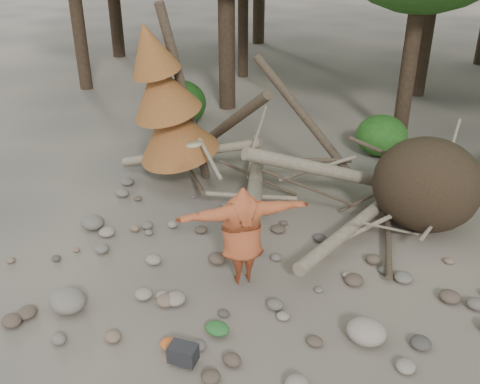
% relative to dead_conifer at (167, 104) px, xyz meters
% --- Properties ---
extents(ground, '(120.00, 120.00, 0.00)m').
position_rel_dead_conifer_xyz_m(ground, '(3.12, -3.37, -2.11)').
color(ground, '#514C44').
rests_on(ground, ground).
extents(deadfall_pile, '(8.55, 5.24, 3.30)m').
position_rel_dead_conifer_xyz_m(deadfall_pile, '(5.13, 0.87, -1.16)').
color(deadfall_pile, '#332619').
rests_on(deadfall_pile, ground).
extents(dead_conifer, '(2.06, 2.16, 4.35)m').
position_rel_dead_conifer_xyz_m(dead_conifer, '(0.00, 0.00, 0.00)').
color(dead_conifer, '#4C3F30').
rests_on(dead_conifer, ground).
extents(bush_left, '(1.80, 1.80, 1.44)m').
position_rel_dead_conifer_xyz_m(bush_left, '(-2.38, 3.83, -1.39)').
color(bush_left, '#1E4E14').
rests_on(bush_left, ground).
extents(bush_mid, '(1.40, 1.40, 1.12)m').
position_rel_dead_conifer_xyz_m(bush_mid, '(3.92, 4.43, -1.55)').
color(bush_mid, '#28621C').
rests_on(bush_mid, ground).
extents(frisbee_thrower, '(2.26, 1.99, 2.34)m').
position_rel_dead_conifer_xyz_m(frisbee_thrower, '(3.32, -2.61, -1.11)').
color(frisbee_thrower, '#A54825').
rests_on(frisbee_thrower, ground).
extents(backpack, '(0.44, 0.33, 0.27)m').
position_rel_dead_conifer_xyz_m(backpack, '(3.48, -4.74, -1.98)').
color(backpack, black).
rests_on(backpack, ground).
extents(cloth_green, '(0.40, 0.33, 0.15)m').
position_rel_dead_conifer_xyz_m(cloth_green, '(3.61, -3.98, -2.04)').
color(cloth_green, '#266128').
rests_on(cloth_green, ground).
extents(cloth_orange, '(0.34, 0.27, 0.12)m').
position_rel_dead_conifer_xyz_m(cloth_orange, '(3.15, -4.60, -2.05)').
color(cloth_orange, '#C35621').
rests_on(cloth_orange, ground).
extents(boulder_front_left, '(0.63, 0.56, 0.38)m').
position_rel_dead_conifer_xyz_m(boulder_front_left, '(1.12, -4.62, -1.92)').
color(boulder_front_left, slate).
rests_on(boulder_front_left, ground).
extents(boulder_mid_right, '(0.62, 0.55, 0.37)m').
position_rel_dead_conifer_xyz_m(boulder_mid_right, '(5.69, -3.02, -1.93)').
color(boulder_mid_right, gray).
rests_on(boulder_mid_right, ground).
extents(boulder_mid_left, '(0.50, 0.45, 0.30)m').
position_rel_dead_conifer_xyz_m(boulder_mid_left, '(-0.35, -2.40, -1.96)').
color(boulder_mid_left, '#665F56').
rests_on(boulder_mid_left, ground).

